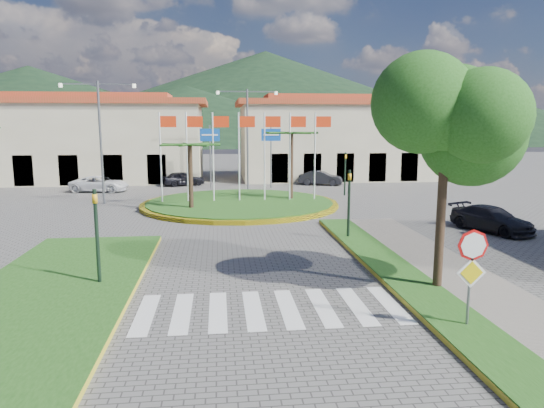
{
  "coord_description": "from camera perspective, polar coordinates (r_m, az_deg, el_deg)",
  "views": [
    {
      "loc": [
        -1.3,
        -9.06,
        5.17
      ],
      "look_at": [
        0.57,
        8.0,
        2.38
      ],
      "focal_mm": 32.0,
      "sensor_mm": 36.0,
      "label": 1
    }
  ],
  "objects": [
    {
      "name": "hill_near_back",
      "position": [
        139.36,
        -9.98,
        10.27
      ],
      "size": [
        110.0,
        110.0,
        16.0
      ],
      "primitive_type": "cone",
      "color": "black",
      "rests_on": "ground"
    },
    {
      "name": "verge_right",
      "position": [
        13.61,
        21.52,
        -13.35
      ],
      "size": [
        1.6,
        28.0,
        0.18
      ],
      "primitive_type": "cube",
      "color": "#1D4B15",
      "rests_on": "ground"
    },
    {
      "name": "white_van",
      "position": [
        40.43,
        -19.6,
        2.24
      ],
      "size": [
        4.72,
        2.72,
        1.24
      ],
      "primitive_type": "imported",
      "rotation": [
        0.0,
        0.0,
        1.41
      ],
      "color": "white",
      "rests_on": "ground"
    },
    {
      "name": "deciduous_tree",
      "position": [
        15.61,
        19.8,
        8.72
      ],
      "size": [
        3.6,
        3.6,
        6.8
      ],
      "color": "black",
      "rests_on": "ground"
    },
    {
      "name": "median_left",
      "position": [
        16.72,
        -24.38,
        -9.3
      ],
      "size": [
        5.0,
        14.0,
        0.18
      ],
      "primitive_type": "cube",
      "color": "#1D4B15",
      "rests_on": "ground"
    },
    {
      "name": "roundabout_island",
      "position": [
        31.48,
        -3.8,
        0.09
      ],
      "size": [
        12.7,
        12.7,
        6.0
      ],
      "color": "yellow",
      "rests_on": "ground"
    },
    {
      "name": "building_right",
      "position": [
        48.41,
        7.32,
        7.67
      ],
      "size": [
        19.08,
        9.54,
        8.05
      ],
      "color": "#C0B491",
      "rests_on": "ground"
    },
    {
      "name": "traffic_light_left",
      "position": [
        16.36,
        -19.94,
        -2.7
      ],
      "size": [
        0.15,
        0.18,
        3.2
      ],
      "color": "black",
      "rests_on": "ground"
    },
    {
      "name": "street_lamp_centre",
      "position": [
        39.13,
        -2.91,
        8.24
      ],
      "size": [
        4.8,
        0.16,
        8.0
      ],
      "color": "slate",
      "rests_on": "ground"
    },
    {
      "name": "building_left",
      "position": [
        48.76,
        -21.52,
        7.12
      ],
      "size": [
        23.32,
        9.54,
        8.05
      ],
      "color": "#C0B491",
      "rests_on": "ground"
    },
    {
      "name": "hill_far_east",
      "position": [
        160.78,
        20.41,
        10.04
      ],
      "size": [
        120.0,
        120.0,
        18.0
      ],
      "primitive_type": "cone",
      "color": "black",
      "rests_on": "ground"
    },
    {
      "name": "stop_sign",
      "position": [
        13.09,
        22.43,
        -6.44
      ],
      "size": [
        0.8,
        0.11,
        2.65
      ],
      "color": "slate",
      "rests_on": "ground"
    },
    {
      "name": "crosswalk",
      "position": [
        14.1,
        -0.55,
        -12.25
      ],
      "size": [
        8.0,
        3.0,
        0.01
      ],
      "primitive_type": "cube",
      "color": "silver",
      "rests_on": "ground"
    },
    {
      "name": "hill_far_west",
      "position": [
        158.54,
        -26.51,
        10.4
      ],
      "size": [
        140.0,
        140.0,
        22.0
      ],
      "primitive_type": "cone",
      "color": "black",
      "rests_on": "ground"
    },
    {
      "name": "car_side_right",
      "position": [
        26.16,
        24.43,
        -1.63
      ],
      "size": [
        3.2,
        4.57,
        1.23
      ],
      "primitive_type": "imported",
      "rotation": [
        0.0,
        0.0,
        0.39
      ],
      "color": "black",
      "rests_on": "ground"
    },
    {
      "name": "ground",
      "position": [
        10.51,
        1.76,
        -20.24
      ],
      "size": [
        160.0,
        160.0,
        0.0
      ],
      "primitive_type": "plane",
      "color": "#62605D",
      "rests_on": "ground"
    },
    {
      "name": "direction_sign_west",
      "position": [
        40.07,
        -7.3,
        6.82
      ],
      "size": [
        1.6,
        0.14,
        5.2
      ],
      "color": "slate",
      "rests_on": "ground"
    },
    {
      "name": "traffic_light_right",
      "position": [
        22.08,
        9.05,
        0.71
      ],
      "size": [
        0.15,
        0.18,
        3.2
      ],
      "color": "black",
      "rests_on": "ground"
    },
    {
      "name": "car_dark_b",
      "position": [
        42.63,
        5.75,
        3.06
      ],
      "size": [
        3.97,
        2.38,
        1.24
      ],
      "primitive_type": "imported",
      "rotation": [
        0.0,
        0.0,
        1.27
      ],
      "color": "black",
      "rests_on": "ground"
    },
    {
      "name": "street_lamp_west",
      "position": [
        33.95,
        -19.54,
        7.58
      ],
      "size": [
        4.8,
        0.16,
        8.0
      ],
      "color": "slate",
      "rests_on": "ground"
    },
    {
      "name": "hill_far_mid",
      "position": [
        170.12,
        -0.75,
        12.55
      ],
      "size": [
        180.0,
        180.0,
        30.0
      ],
      "primitive_type": "cone",
      "color": "black",
      "rests_on": "ground"
    },
    {
      "name": "traffic_light_far",
      "position": [
        36.41,
        8.6,
        4.05
      ],
      "size": [
        0.18,
        0.15,
        3.2
      ],
      "color": "black",
      "rests_on": "ground"
    },
    {
      "name": "direction_sign_east",
      "position": [
        40.29,
        -0.12,
        6.91
      ],
      "size": [
        1.6,
        0.14,
        5.2
      ],
      "color": "slate",
      "rests_on": "ground"
    },
    {
      "name": "sidewalk_right",
      "position": [
        14.19,
        25.92,
        -12.77
      ],
      "size": [
        4.0,
        28.0,
        0.15
      ],
      "primitive_type": "cube",
      "color": "gray",
      "rests_on": "ground"
    },
    {
      "name": "car_dark_a",
      "position": [
        42.73,
        -10.4,
        2.98
      ],
      "size": [
        3.93,
        2.67,
        1.24
      ],
      "primitive_type": "imported",
      "rotation": [
        0.0,
        0.0,
        1.93
      ],
      "color": "black",
      "rests_on": "ground"
    }
  ]
}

